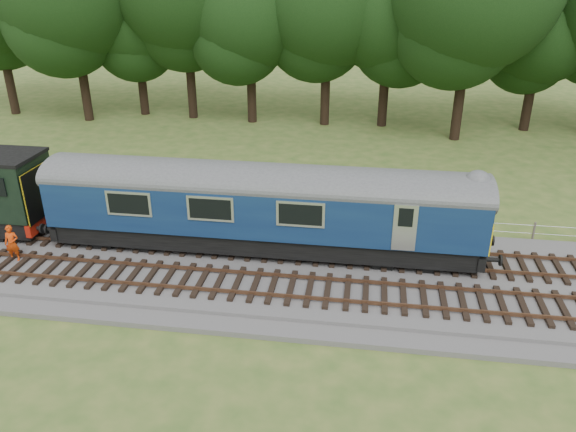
# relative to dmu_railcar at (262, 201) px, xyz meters

# --- Properties ---
(ground) EXTENTS (120.00, 120.00, 0.00)m
(ground) POSITION_rel_dmu_railcar_xyz_m (5.87, -1.40, -2.61)
(ground) COLOR #3A5D22
(ground) RESTS_ON ground
(ballast) EXTENTS (70.00, 7.00, 0.35)m
(ballast) POSITION_rel_dmu_railcar_xyz_m (5.87, -1.40, -2.43)
(ballast) COLOR #4C4C4F
(ballast) RESTS_ON ground
(track_north) EXTENTS (67.20, 2.40, 0.21)m
(track_north) POSITION_rel_dmu_railcar_xyz_m (5.87, -0.00, -2.19)
(track_north) COLOR black
(track_north) RESTS_ON ballast
(track_south) EXTENTS (67.20, 2.40, 0.21)m
(track_south) POSITION_rel_dmu_railcar_xyz_m (5.87, -3.00, -2.19)
(track_south) COLOR black
(track_south) RESTS_ON ballast
(fence) EXTENTS (64.00, 0.12, 1.00)m
(fence) POSITION_rel_dmu_railcar_xyz_m (5.87, 3.10, -2.61)
(fence) COLOR #6B6054
(fence) RESTS_ON ground
(tree_line) EXTENTS (70.00, 8.00, 18.00)m
(tree_line) POSITION_rel_dmu_railcar_xyz_m (5.87, 20.60, -2.61)
(tree_line) COLOR black
(tree_line) RESTS_ON ground
(dmu_railcar) EXTENTS (18.05, 2.86, 3.88)m
(dmu_railcar) POSITION_rel_dmu_railcar_xyz_m (0.00, 0.00, 0.00)
(dmu_railcar) COLOR black
(dmu_railcar) RESTS_ON ground
(worker) EXTENTS (0.63, 0.48, 1.57)m
(worker) POSITION_rel_dmu_railcar_xyz_m (-10.02, -2.45, -1.47)
(worker) COLOR #DB3E0B
(worker) RESTS_ON ballast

